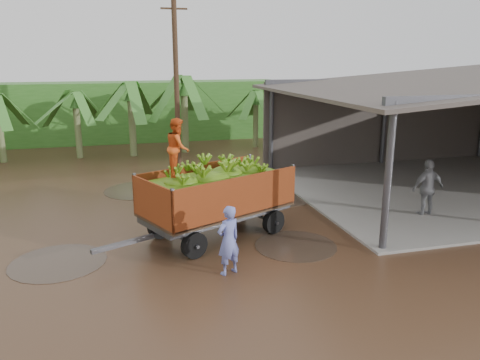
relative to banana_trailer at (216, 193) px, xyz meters
name	(u,v)px	position (x,y,z in m)	size (l,w,h in m)	color
ground	(169,222)	(-1.20, 1.49, -1.29)	(100.00, 100.00, 0.00)	black
packing_shed	(456,123)	(10.57, 3.26, 1.21)	(12.78, 10.80, 4.76)	gray
hedge_north	(105,112)	(-3.20, 17.49, 0.51)	(22.00, 3.00, 3.60)	#2D661E
banana_trailer	(216,193)	(0.00, 0.00, 0.00)	(5.82, 3.60, 3.52)	#A63F17
man_blue	(228,240)	(-0.24, -2.48, -0.44)	(0.62, 0.41, 1.71)	#656EB9
man_grey	(428,188)	(6.99, -0.07, -0.34)	(1.12, 0.47, 1.91)	gray
utility_pole	(176,83)	(0.23, 9.53, 2.63)	(1.20, 0.24, 7.74)	#47301E
banana_plants	(34,139)	(-5.94, 8.15, 0.49)	(24.06, 20.99, 4.20)	#2D661E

